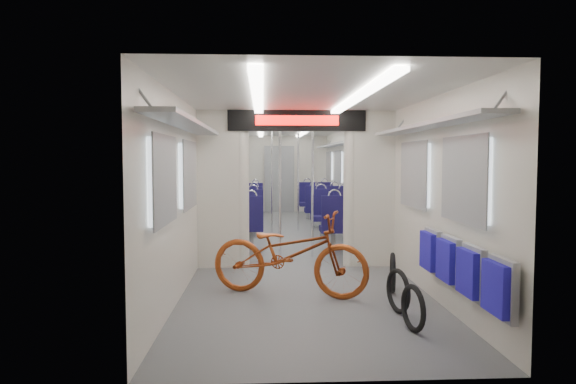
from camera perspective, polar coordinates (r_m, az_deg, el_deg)
The scene contains 14 objects.
carriage at distance 9.30m, azimuth 0.25°, elevation 3.09°, with size 12.00×12.02×2.31m.
bicycle at distance 6.03m, azimuth 0.12°, elevation -6.83°, with size 0.66×1.88×0.99m, color #9B3F16.
flip_bench at distance 5.15m, azimuth 18.48°, elevation -7.84°, with size 0.12×2.07×0.48m.
bike_hoop_a at distance 4.97m, azimuth 13.72°, elevation -12.71°, with size 0.44×0.44×0.05m, color black.
bike_hoop_b at distance 5.51m, azimuth 12.13°, elevation -10.94°, with size 0.47×0.47×0.05m, color black.
bike_hoop_c at distance 6.30m, azimuth 11.55°, elevation -9.01°, with size 0.48×0.48×0.05m, color black.
seat_bay_near_left at distance 9.76m, azimuth -5.38°, elevation -2.60°, with size 0.89×1.98×1.07m.
seat_bay_near_right at distance 9.64m, azimuth 5.74°, elevation -2.62°, with size 0.91×2.05×1.09m.
seat_bay_far_left at distance 13.15m, azimuth -4.72°, elevation -1.03°, with size 0.88×1.92×1.05m.
seat_bay_far_right at distance 12.89m, azimuth 3.57°, elevation -1.05°, with size 0.90×2.04×1.09m.
stanchion_near_left at distance 7.98m, azimuth -0.90°, elevation 0.49°, with size 0.05×0.05×2.30m, color silver.
stanchion_near_right at distance 8.30m, azimuth 2.74°, elevation 0.60°, with size 0.04×0.04×2.30m, color silver.
stanchion_far_left at distance 11.10m, azimuth -1.81°, elevation 1.37°, with size 0.05×0.05×2.30m, color silver.
stanchion_far_right at distance 11.35m, azimuth 1.14°, elevation 1.42°, with size 0.04×0.04×2.30m, color silver.
Camera 1 is at (-0.50, -9.55, 1.59)m, focal length 32.00 mm.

